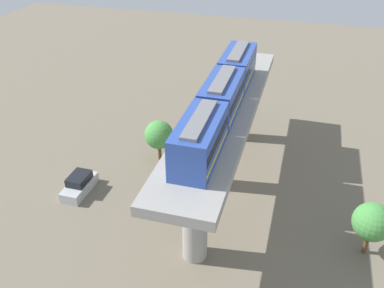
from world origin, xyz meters
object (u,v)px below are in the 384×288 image
object	(u,v)px
train	(222,97)
parked_car_red	(186,132)
tree_mid_lot	(159,135)
tree_near_viaduct	(372,222)
parked_car_silver	(79,185)

from	to	relation	value
train	parked_car_red	bearing A→B (deg)	122.48
train	tree_mid_lot	bearing A→B (deg)	150.97
parked_car_red	tree_near_viaduct	world-z (taller)	tree_near_viaduct
parked_car_red	tree_mid_lot	bearing A→B (deg)	-101.80
train	tree_mid_lot	world-z (taller)	train
parked_car_silver	tree_mid_lot	bearing A→B (deg)	53.35
parked_car_silver	tree_mid_lot	size ratio (longest dim) A/B	0.94
parked_car_silver	parked_car_red	world-z (taller)	same
parked_car_silver	tree_near_viaduct	bearing A→B (deg)	-1.49
tree_near_viaduct	tree_mid_lot	size ratio (longest dim) A/B	1.03
parked_car_silver	train	bearing A→B (deg)	14.78
parked_car_silver	parked_car_red	size ratio (longest dim) A/B	0.98
train	tree_near_viaduct	size ratio (longest dim) A/B	4.43
tree_near_viaduct	tree_mid_lot	bearing A→B (deg)	157.98
parked_car_red	tree_near_viaduct	size ratio (longest dim) A/B	0.93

